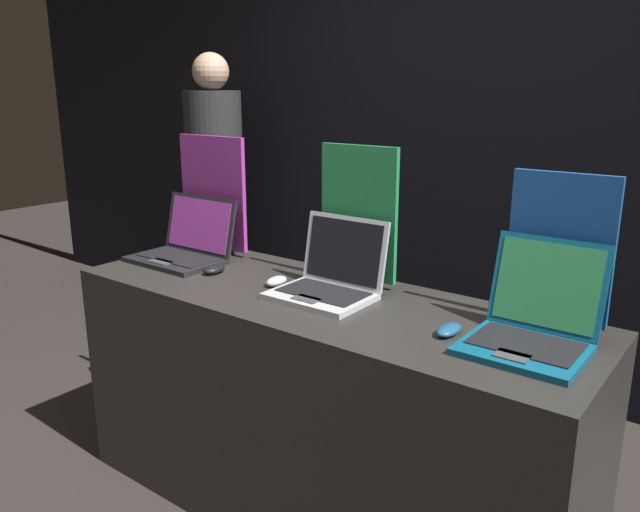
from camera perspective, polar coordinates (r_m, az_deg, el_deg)
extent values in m
cube|color=black|center=(3.39, 15.48, 11.40)|extent=(8.00, 0.05, 2.80)
cube|color=#282623|center=(2.38, -0.09, -13.77)|extent=(1.94, 0.64, 0.88)
cube|color=black|center=(2.69, -13.14, -0.41)|extent=(0.40, 0.25, 0.02)
cube|color=black|center=(2.70, -12.85, -0.08)|extent=(0.35, 0.17, 0.00)
cube|color=#3F3F42|center=(2.64, -14.37, -0.50)|extent=(0.11, 0.05, 0.00)
cube|color=black|center=(2.76, -10.90, 2.86)|extent=(0.40, 0.07, 0.24)
cube|color=#8C338C|center=(2.75, -11.01, 2.87)|extent=(0.36, 0.05, 0.21)
ellipsoid|color=black|center=(2.51, -9.65, -1.21)|extent=(0.06, 0.10, 0.03)
cube|color=black|center=(2.84, -9.52, 0.65)|extent=(0.21, 0.07, 0.02)
cube|color=purple|center=(2.79, -9.75, 5.76)|extent=(0.38, 0.02, 0.49)
cube|color=#B7B7BC|center=(2.18, 0.00, -3.72)|extent=(0.34, 0.25, 0.02)
cube|color=black|center=(2.19, 0.30, -3.30)|extent=(0.30, 0.18, 0.00)
cube|color=#3F3F42|center=(2.12, -1.24, -3.95)|extent=(0.10, 0.06, 0.00)
cube|color=#B7B7BC|center=(2.25, 2.29, 0.48)|extent=(0.34, 0.06, 0.25)
cube|color=black|center=(2.25, 2.19, 0.48)|extent=(0.31, 0.04, 0.22)
ellipsoid|color=#B2B2B7|center=(2.33, -4.00, -2.31)|extent=(0.06, 0.10, 0.04)
cube|color=black|center=(2.36, 3.44, -2.19)|extent=(0.18, 0.07, 0.02)
cube|color=#268C4C|center=(2.29, 3.54, 3.97)|extent=(0.32, 0.02, 0.49)
cube|color=#0F5170|center=(1.84, 18.04, -8.15)|extent=(0.33, 0.28, 0.02)
cube|color=black|center=(1.86, 18.29, -7.59)|extent=(0.29, 0.20, 0.00)
cube|color=#3F3F42|center=(1.76, 17.15, -8.72)|extent=(0.09, 0.06, 0.00)
cube|color=#0F5170|center=(1.95, 20.10, -2.48)|extent=(0.33, 0.08, 0.27)
cube|color=#2D7F4C|center=(1.94, 20.04, -2.49)|extent=(0.29, 0.06, 0.24)
ellipsoid|color=navy|center=(1.91, 11.70, -6.62)|extent=(0.06, 0.11, 0.03)
cube|color=black|center=(2.07, 20.46, -5.67)|extent=(0.17, 0.07, 0.02)
cube|color=#1E59B2|center=(2.00, 21.08, 0.71)|extent=(0.31, 0.02, 0.45)
cylinder|color=#282833|center=(3.98, -9.16, -1.98)|extent=(0.27, 0.27, 0.86)
cylinder|color=#262628|center=(3.83, -9.66, 9.33)|extent=(0.34, 0.34, 0.71)
sphere|color=tan|center=(3.81, -9.98, 16.30)|extent=(0.21, 0.21, 0.21)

